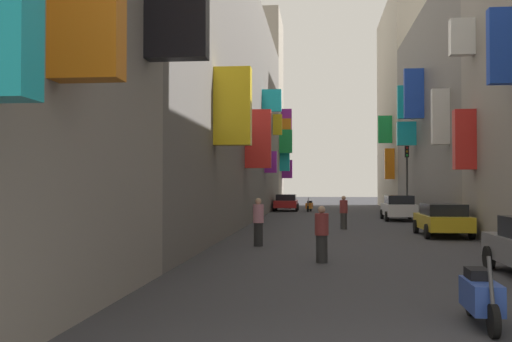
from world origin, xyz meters
name	(u,v)px	position (x,y,z in m)	size (l,w,h in m)	color
ground_plane	(340,222)	(0.00, 30.00, 0.00)	(140.00, 140.00, 0.00)	#38383D
building_left_mid_a	(206,102)	(-7.99, 30.64, 7.11)	(7.34, 42.68, 14.23)	slate
building_left_mid_b	(252,111)	(-7.98, 55.99, 9.63)	(7.25, 8.01, 19.30)	#9E9384
building_right_mid_b	(470,115)	(7.99, 32.90, 6.41)	(7.21, 21.36, 12.81)	slate
building_right_mid_c	(419,106)	(8.00, 51.79, 9.40)	(7.16, 16.42, 18.81)	#BCB29E
parked_car_white	(399,207)	(3.57, 32.17, 0.79)	(1.89, 4.10, 1.51)	white
parked_car_yellow	(443,219)	(3.91, 20.97, 0.73)	(1.90, 4.22, 1.37)	gold
parked_car_red	(286,202)	(-3.90, 44.54, 0.72)	(1.99, 4.06, 1.35)	#B21E1E
scooter_blue	(481,296)	(1.22, 4.71, 0.46)	(0.48, 1.96, 1.13)	#2D4CAD
scooter_orange	(309,206)	(-1.98, 43.27, 0.46)	(0.60, 1.77, 1.13)	orange
scooter_silver	(289,203)	(-3.88, 49.52, 0.46)	(0.62, 1.81, 1.13)	#ADADB2
pedestrian_crossing	(344,213)	(-0.04, 24.56, 0.80)	(0.54, 0.54, 1.62)	#333333
pedestrian_near_left	(322,235)	(-1.17, 11.94, 0.78)	(0.52, 0.52, 1.58)	#2C2C2C
pedestrian_near_right	(258,222)	(-3.37, 16.22, 0.84)	(0.45, 0.45, 1.69)	#282828
traffic_light_near_corner	(407,169)	(4.56, 35.59, 3.18)	(0.26, 0.34, 4.71)	#2D2D2D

